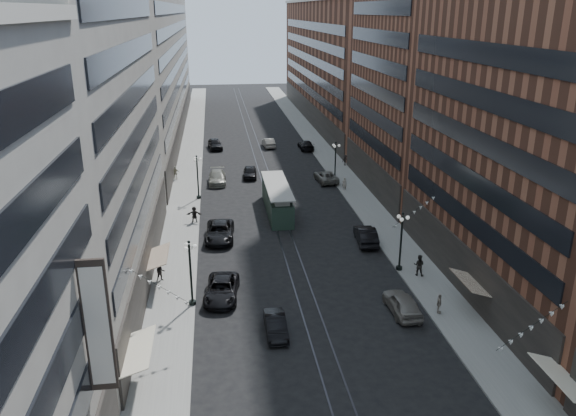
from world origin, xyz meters
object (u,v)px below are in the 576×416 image
car_9 (215,144)px  car_12 (306,145)px  car_14 (269,143)px  car_11 (326,177)px  pedestrian_2 (160,272)px  car_7 (220,232)px  lamppost_se_far (401,239)px  car_4 (402,303)px  lamppost_se_mid (335,160)px  lamppost_sw_far (191,271)px  lamppost_sw_mid (198,176)px  pedestrian_8 (344,184)px  car_8 (217,178)px  car_10 (366,235)px  pedestrian_6 (176,173)px  pedestrian_4 (439,304)px  pedestrian_5 (194,214)px  car_13 (250,172)px  pedestrian_9 (345,160)px  car_5 (276,325)px  pedestrian_7 (419,265)px  car_2 (222,289)px

car_9 → car_12: bearing=-15.8°
car_14 → car_11: bearing=100.1°
pedestrian_2 → car_7: size_ratio=0.26×
lamppost_se_far → car_4: lamppost_se_far is taller
lamppost_se_mid → lamppost_sw_far: bearing=-119.9°
lamppost_sw_far → car_7: size_ratio=0.90×
lamppost_sw_mid → pedestrian_8: size_ratio=3.29×
lamppost_se_mid → car_8: (-16.00, 1.63, -2.27)m
car_9 → car_14: 9.17m
car_7 → car_14: (9.03, 40.43, -0.07)m
car_12 → pedestrian_2: bearing=65.1°
lamppost_sw_mid → car_10: lamppost_sw_mid is taller
car_7 → lamppost_se_far: bearing=-27.4°
lamppost_se_far → car_14: size_ratio=1.16×
car_8 → pedestrian_6: 6.10m
lamppost_sw_far → pedestrian_4: lamppost_sw_far is taller
lamppost_se_mid → pedestrian_5: size_ratio=3.07×
lamppost_sw_mid → pedestrian_5: (-0.30, -8.37, -2.05)m
car_12 → car_13: bearing=54.7°
car_12 → pedestrian_9: pedestrian_9 is taller
lamppost_se_far → pedestrian_2: size_ratio=3.45×
car_4 → car_13: 40.15m
car_5 → car_10: bearing=54.2°
lamppost_se_mid → car_13: 12.25m
lamppost_sw_mid → pedestrian_5: size_ratio=3.07×
lamppost_sw_mid → lamppost_se_far: 29.45m
car_10 → lamppost_se_mid: bearing=-88.8°
lamppost_se_far → pedestrian_7: (1.33, -1.32, -1.98)m
car_4 → car_5: car_4 is taller
pedestrian_5 → car_12: bearing=68.2°
lamppost_se_mid → car_5: 38.98m
pedestrian_2 → car_8: bearing=66.1°
pedestrian_6 → car_8: bearing=164.7°
lamppost_sw_mid → pedestrian_2: (-2.85, -22.42, -2.15)m
car_2 → pedestrian_7: 17.46m
car_7 → pedestrian_8: bearing=44.8°
pedestrian_9 → pedestrian_8: bearing=-120.3°
car_2 → car_14: 53.76m
pedestrian_2 → pedestrian_4: (21.85, -8.45, 0.01)m
lamppost_se_far → pedestrian_7: 2.72m
car_11 → lamppost_se_mid: bearing=157.5°
pedestrian_5 → pedestrian_7: bearing=-31.9°
car_4 → car_14: car_4 is taller
lamppost_se_mid → car_10: size_ratio=1.06×
car_9 → car_11: 26.18m
car_12 → pedestrian_9: (4.17, -11.47, 0.18)m
lamppost_se_far → pedestrian_9: bearing=84.8°
car_13 → pedestrian_6: (-10.30, -0.05, 0.30)m
car_5 → car_11: 38.92m
car_4 → pedestrian_8: size_ratio=2.90×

